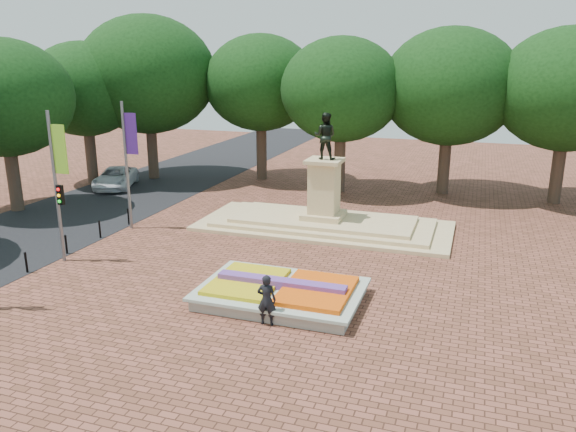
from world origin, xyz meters
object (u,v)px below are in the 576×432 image
object	(u,v)px
flower_bed	(282,292)
van	(115,178)
pedestrian	(267,300)
monument	(324,213)

from	to	relation	value
flower_bed	van	world-z (taller)	van
flower_bed	van	xyz separation A→B (m)	(-18.11, 14.85, 0.35)
flower_bed	van	distance (m)	23.42
van	pedestrian	world-z (taller)	pedestrian
pedestrian	flower_bed	bearing A→B (deg)	-93.06
flower_bed	van	size ratio (longest dim) A/B	1.20
pedestrian	monument	bearing A→B (deg)	-91.64
van	pedestrian	size ratio (longest dim) A/B	2.78
monument	pedestrian	size ratio (longest dim) A/B	7.41
flower_bed	van	bearing A→B (deg)	140.65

